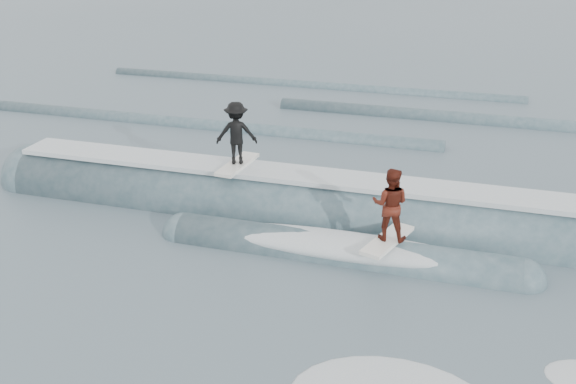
# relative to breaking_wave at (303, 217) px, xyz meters

# --- Properties ---
(ground) EXTENTS (160.00, 160.00, 0.00)m
(ground) POSITION_rel_breaking_wave_xyz_m (-0.26, -6.62, -0.04)
(ground) COLOR #3D4D5A
(ground) RESTS_ON ground
(breaking_wave) EXTENTS (20.48, 4.02, 2.47)m
(breaking_wave) POSITION_rel_breaking_wave_xyz_m (0.00, 0.00, 0.00)
(breaking_wave) COLOR #344D58
(breaking_wave) RESTS_ON ground
(surfer_black) EXTENTS (1.36, 2.04, 1.97)m
(surfer_black) POSITION_rel_breaking_wave_xyz_m (-2.14, 0.32, 2.24)
(surfer_black) COLOR silver
(surfer_black) RESTS_ON ground
(surfer_red) EXTENTS (1.15, 2.07, 1.99)m
(surfer_red) POSITION_rel_breaking_wave_xyz_m (2.73, -1.88, 1.52)
(surfer_red) COLOR white
(surfer_red) RESTS_ON ground
(far_swells) EXTENTS (36.30, 8.65, 0.80)m
(far_swells) POSITION_rel_breaking_wave_xyz_m (-0.49, 11.03, -0.04)
(far_swells) COLOR #344D58
(far_swells) RESTS_ON ground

